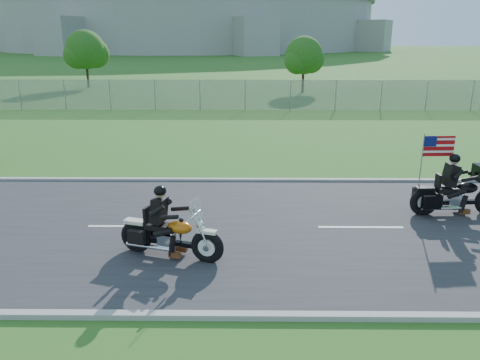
{
  "coord_description": "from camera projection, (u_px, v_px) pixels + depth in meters",
  "views": [
    {
      "loc": [
        0.98,
        -11.23,
        4.81
      ],
      "look_at": [
        0.87,
        0.0,
        1.32
      ],
      "focal_mm": 35.0,
      "sensor_mm": 36.0,
      "label": 1
    }
  ],
  "objects": [
    {
      "name": "ground",
      "position": [
        207.0,
        228.0,
        12.17
      ],
      "size": [
        420.0,
        420.0,
        0.0
      ],
      "primitive_type": "plane",
      "color": "#285D1D",
      "rests_on": "ground"
    },
    {
      "name": "road",
      "position": [
        207.0,
        227.0,
        12.16
      ],
      "size": [
        120.0,
        8.0,
        0.04
      ],
      "primitive_type": "cube",
      "color": "#28282B",
      "rests_on": "ground"
    },
    {
      "name": "curb_north",
      "position": [
        216.0,
        180.0,
        16.02
      ],
      "size": [
        120.0,
        0.18,
        0.12
      ],
      "primitive_type": "cube",
      "color": "#9E9B93",
      "rests_on": "ground"
    },
    {
      "name": "curb_south",
      "position": [
        189.0,
        316.0,
        8.28
      ],
      "size": [
        120.0,
        0.18,
        0.12
      ],
      "primitive_type": "cube",
      "color": "#9E9B93",
      "rests_on": "ground"
    },
    {
      "name": "fence",
      "position": [
        155.0,
        95.0,
        31.01
      ],
      "size": [
        60.0,
        0.03,
        2.0
      ],
      "primitive_type": "cube",
      "color": "gray",
      "rests_on": "ground"
    },
    {
      "name": "stadium",
      "position": [
        188.0,
        4.0,
        170.05
      ],
      "size": [
        140.4,
        140.4,
        29.2
      ],
      "color": "#A3A099",
      "rests_on": "ground"
    },
    {
      "name": "tree_fence_near",
      "position": [
        304.0,
        57.0,
        39.9
      ],
      "size": [
        3.52,
        3.28,
        4.75
      ],
      "color": "#382316",
      "rests_on": "ground"
    },
    {
      "name": "tree_fence_mid",
      "position": [
        86.0,
        52.0,
        43.83
      ],
      "size": [
        3.96,
        3.69,
        5.3
      ],
      "color": "#382316",
      "rests_on": "ground"
    },
    {
      "name": "motorcycle_lead",
      "position": [
        169.0,
        235.0,
        10.43
      ],
      "size": [
        2.46,
        1.1,
        1.7
      ],
      "rotation": [
        0.0,
        0.0,
        -0.3
      ],
      "color": "black",
      "rests_on": "ground"
    },
    {
      "name": "motorcycle_follow",
      "position": [
        457.0,
        195.0,
        12.87
      ],
      "size": [
        2.64,
        0.88,
        2.2
      ],
      "rotation": [
        0.0,
        0.0,
        0.06
      ],
      "color": "black",
      "rests_on": "ground"
    }
  ]
}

